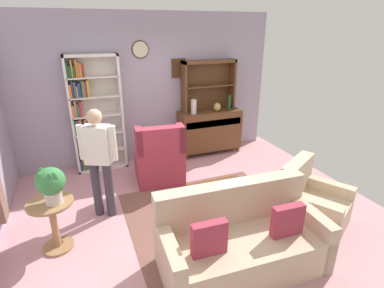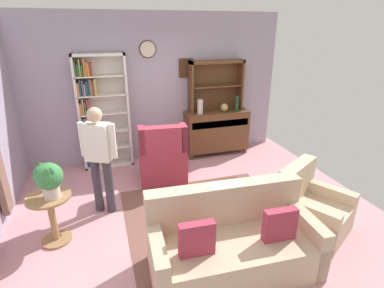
{
  "view_description": "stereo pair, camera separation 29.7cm",
  "coord_description": "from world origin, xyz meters",
  "px_view_note": "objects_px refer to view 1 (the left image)",
  "views": [
    {
      "loc": [
        -1.38,
        -3.52,
        2.53
      ],
      "look_at": [
        0.1,
        0.2,
        0.95
      ],
      "focal_mm": 27.97,
      "sensor_mm": 36.0,
      "label": 1
    },
    {
      "loc": [
        -1.09,
        -3.62,
        2.53
      ],
      "look_at": [
        0.1,
        0.2,
        0.95
      ],
      "focal_mm": 27.97,
      "sensor_mm": 36.0,
      "label": 2
    }
  ],
  "objects_px": {
    "potted_plant_large": "(51,183)",
    "coffee_table": "(220,191)",
    "bottle_wine": "(229,103)",
    "vase_round": "(217,107)",
    "vase_tall": "(194,107)",
    "plant_stand": "(53,220)",
    "book_stack": "(228,184)",
    "sideboard": "(209,130)",
    "sideboard_hutch": "(208,78)",
    "person_reading": "(99,157)",
    "bookshelf": "(92,115)",
    "armchair_floral": "(312,205)",
    "wingback_chair": "(159,161)",
    "couch_floral": "(240,241)"
  },
  "relations": [
    {
      "from": "person_reading",
      "to": "sideboard_hutch",
      "type": "bearing_deg",
      "value": 34.96
    },
    {
      "from": "vase_round",
      "to": "coffee_table",
      "type": "bearing_deg",
      "value": -114.67
    },
    {
      "from": "vase_round",
      "to": "potted_plant_large",
      "type": "xyz_separation_m",
      "value": [
        -3.04,
        -2.01,
        -0.1
      ]
    },
    {
      "from": "armchair_floral",
      "to": "bookshelf",
      "type": "bearing_deg",
      "value": 131.35
    },
    {
      "from": "sideboard",
      "to": "vase_tall",
      "type": "xyz_separation_m",
      "value": [
        -0.39,
        -0.08,
        0.55
      ]
    },
    {
      "from": "bottle_wine",
      "to": "armchair_floral",
      "type": "distance_m",
      "value": 2.81
    },
    {
      "from": "sideboard_hutch",
      "to": "vase_round",
      "type": "bearing_deg",
      "value": -53.52
    },
    {
      "from": "bookshelf",
      "to": "sideboard_hutch",
      "type": "xyz_separation_m",
      "value": [
        2.28,
        0.03,
        0.51
      ]
    },
    {
      "from": "bookshelf",
      "to": "potted_plant_large",
      "type": "relative_size",
      "value": 4.8
    },
    {
      "from": "plant_stand",
      "to": "couch_floral",
      "type": "bearing_deg",
      "value": -28.65
    },
    {
      "from": "person_reading",
      "to": "book_stack",
      "type": "height_order",
      "value": "person_reading"
    },
    {
      "from": "vase_tall",
      "to": "wingback_chair",
      "type": "bearing_deg",
      "value": -140.83
    },
    {
      "from": "sideboard_hutch",
      "to": "vase_tall",
      "type": "height_order",
      "value": "sideboard_hutch"
    },
    {
      "from": "potted_plant_large",
      "to": "plant_stand",
      "type": "bearing_deg",
      "value": 138.32
    },
    {
      "from": "sideboard",
      "to": "armchair_floral",
      "type": "xyz_separation_m",
      "value": [
        0.24,
        -2.78,
        -0.22
      ]
    },
    {
      "from": "bookshelf",
      "to": "coffee_table",
      "type": "bearing_deg",
      "value": -55.82
    },
    {
      "from": "sideboard",
      "to": "couch_floral",
      "type": "bearing_deg",
      "value": -108.6
    },
    {
      "from": "couch_floral",
      "to": "coffee_table",
      "type": "distance_m",
      "value": 1.01
    },
    {
      "from": "sideboard_hutch",
      "to": "potted_plant_large",
      "type": "distance_m",
      "value": 3.7
    },
    {
      "from": "bookshelf",
      "to": "potted_plant_large",
      "type": "xyz_separation_m",
      "value": [
        -0.63,
        -2.16,
        -0.15
      ]
    },
    {
      "from": "bottle_wine",
      "to": "armchair_floral",
      "type": "bearing_deg",
      "value": -93.2
    },
    {
      "from": "bottle_wine",
      "to": "coffee_table",
      "type": "relative_size",
      "value": 0.39
    },
    {
      "from": "couch_floral",
      "to": "bookshelf",
      "type": "bearing_deg",
      "value": 111.48
    },
    {
      "from": "vase_tall",
      "to": "person_reading",
      "type": "distance_m",
      "value": 2.43
    },
    {
      "from": "sideboard",
      "to": "sideboard_hutch",
      "type": "bearing_deg",
      "value": 90.0
    },
    {
      "from": "vase_round",
      "to": "wingback_chair",
      "type": "xyz_separation_m",
      "value": [
        -1.46,
        -0.78,
        -0.62
      ]
    },
    {
      "from": "bookshelf",
      "to": "vase_tall",
      "type": "xyz_separation_m",
      "value": [
        1.89,
        -0.16,
        0.01
      ]
    },
    {
      "from": "bookshelf",
      "to": "sideboard_hutch",
      "type": "height_order",
      "value": "bookshelf"
    },
    {
      "from": "bottle_wine",
      "to": "person_reading",
      "type": "bearing_deg",
      "value": -152.24
    },
    {
      "from": "sideboard_hutch",
      "to": "coffee_table",
      "type": "xyz_separation_m",
      "value": [
        -0.8,
        -2.21,
        -1.21
      ]
    },
    {
      "from": "person_reading",
      "to": "sideboard",
      "type": "bearing_deg",
      "value": 33.12
    },
    {
      "from": "coffee_table",
      "to": "couch_floral",
      "type": "bearing_deg",
      "value": -103.39
    },
    {
      "from": "vase_round",
      "to": "armchair_floral",
      "type": "xyz_separation_m",
      "value": [
        0.11,
        -2.72,
        -0.72
      ]
    },
    {
      "from": "sideboard_hutch",
      "to": "potted_plant_large",
      "type": "height_order",
      "value": "sideboard_hutch"
    },
    {
      "from": "vase_round",
      "to": "bookshelf",
      "type": "bearing_deg",
      "value": 176.43
    },
    {
      "from": "vase_tall",
      "to": "potted_plant_large",
      "type": "xyz_separation_m",
      "value": [
        -2.52,
        -2.0,
        -0.16
      ]
    },
    {
      "from": "potted_plant_large",
      "to": "coffee_table",
      "type": "xyz_separation_m",
      "value": [
        2.11,
        -0.02,
        -0.55
      ]
    },
    {
      "from": "couch_floral",
      "to": "potted_plant_large",
      "type": "relative_size",
      "value": 4.2
    },
    {
      "from": "sideboard_hutch",
      "to": "person_reading",
      "type": "height_order",
      "value": "sideboard_hutch"
    },
    {
      "from": "vase_tall",
      "to": "vase_round",
      "type": "xyz_separation_m",
      "value": [
        0.52,
        0.01,
        -0.06
      ]
    },
    {
      "from": "potted_plant_large",
      "to": "couch_floral",
      "type": "bearing_deg",
      "value": -28.22
    },
    {
      "from": "plant_stand",
      "to": "book_stack",
      "type": "xyz_separation_m",
      "value": [
        2.29,
        -0.07,
        0.05
      ]
    },
    {
      "from": "vase_round",
      "to": "bottle_wine",
      "type": "relative_size",
      "value": 0.55
    },
    {
      "from": "bookshelf",
      "to": "sideboard",
      "type": "bearing_deg",
      "value": -2.1
    },
    {
      "from": "potted_plant_large",
      "to": "bottle_wine",
      "type": "bearing_deg",
      "value": 31.07
    },
    {
      "from": "sideboard",
      "to": "plant_stand",
      "type": "distance_m",
      "value": 3.59
    },
    {
      "from": "sideboard_hutch",
      "to": "coffee_table",
      "type": "height_order",
      "value": "sideboard_hutch"
    },
    {
      "from": "armchair_floral",
      "to": "person_reading",
      "type": "xyz_separation_m",
      "value": [
        -2.58,
        1.26,
        0.62
      ]
    },
    {
      "from": "couch_floral",
      "to": "plant_stand",
      "type": "distance_m",
      "value": 2.2
    },
    {
      "from": "coffee_table",
      "to": "bottle_wine",
      "type": "bearing_deg",
      "value": 59.29
    }
  ]
}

